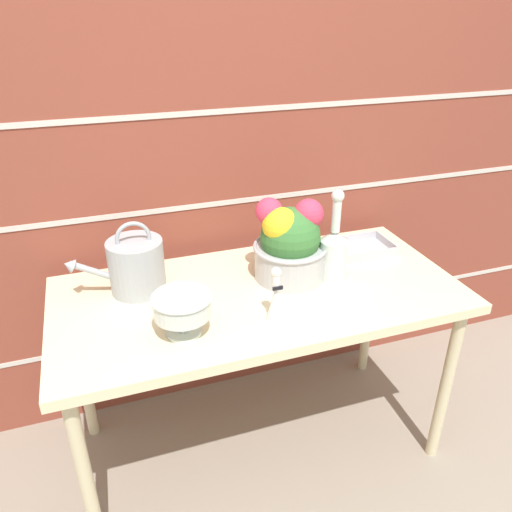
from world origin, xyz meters
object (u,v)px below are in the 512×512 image
watering_can (136,266)px  figurine_vase (276,299)px  flower_planter (289,243)px  wire_tray (361,249)px  glass_decanter (333,250)px  crystal_pedestal_bowl (182,308)px

watering_can → figurine_vase: (0.39, -0.33, -0.02)m
flower_planter → wire_tray: 0.39m
glass_decanter → wire_tray: size_ratio=1.41×
flower_planter → figurine_vase: 0.29m
watering_can → figurine_vase: 0.51m
glass_decanter → wire_tray: (0.21, 0.15, -0.10)m
watering_can → wire_tray: (0.89, 0.01, -0.09)m
glass_decanter → figurine_vase: bearing=-147.5°
crystal_pedestal_bowl → figurine_vase: 0.29m
wire_tray → watering_can: bearing=-179.4°
crystal_pedestal_bowl → figurine_vase: size_ratio=0.97×
watering_can → flower_planter: flower_planter is taller
figurine_vase → wire_tray: 0.61m
glass_decanter → watering_can: bearing=168.3°
watering_can → wire_tray: bearing=0.6°
watering_can → glass_decanter: glass_decanter is taller
flower_planter → glass_decanter: glass_decanter is taller
figurine_vase → crystal_pedestal_bowl: bearing=175.9°
crystal_pedestal_bowl → flower_planter: bearing=27.2°
flower_planter → wire_tray: flower_planter is taller
glass_decanter → figurine_vase: size_ratio=1.81×
flower_planter → figurine_vase: size_ratio=1.61×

